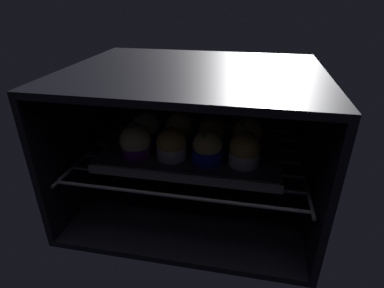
# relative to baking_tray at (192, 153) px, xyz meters

# --- Properties ---
(oven_cavity) EXTENTS (0.59, 0.47, 0.37)m
(oven_cavity) POSITION_rel_baking_tray_xyz_m (0.00, 0.06, 0.02)
(oven_cavity) COLOR black
(oven_cavity) RESTS_ON ground
(oven_rack) EXTENTS (0.55, 0.42, 0.01)m
(oven_rack) POSITION_rel_baking_tray_xyz_m (0.00, 0.02, -0.01)
(oven_rack) COLOR #42424C
(oven_rack) RESTS_ON oven_cavity
(baking_tray) EXTENTS (0.43, 0.26, 0.02)m
(baking_tray) POSITION_rel_baking_tray_xyz_m (0.00, 0.00, 0.00)
(baking_tray) COLOR #4C4C51
(baking_tray) RESTS_ON oven_rack
(muffin_row0_col0) EXTENTS (0.08, 0.08, 0.08)m
(muffin_row0_col0) POSITION_rel_baking_tray_xyz_m (-0.13, -0.05, 0.04)
(muffin_row0_col0) COLOR #7A238C
(muffin_row0_col0) RESTS_ON baking_tray
(muffin_row0_col1) EXTENTS (0.07, 0.07, 0.08)m
(muffin_row0_col1) POSITION_rel_baking_tray_xyz_m (-0.04, -0.04, 0.04)
(muffin_row0_col1) COLOR silver
(muffin_row0_col1) RESTS_ON baking_tray
(muffin_row0_col2) EXTENTS (0.07, 0.07, 0.08)m
(muffin_row0_col2) POSITION_rel_baking_tray_xyz_m (0.04, -0.04, 0.04)
(muffin_row0_col2) COLOR #1928B7
(muffin_row0_col2) RESTS_ON baking_tray
(muffin_row0_col3) EXTENTS (0.07, 0.07, 0.08)m
(muffin_row0_col3) POSITION_rel_baking_tray_xyz_m (0.13, -0.04, 0.04)
(muffin_row0_col3) COLOR silver
(muffin_row0_col3) RESTS_ON baking_tray
(muffin_row1_col0) EXTENTS (0.07, 0.07, 0.08)m
(muffin_row1_col0) POSITION_rel_baking_tray_xyz_m (-0.13, 0.04, 0.04)
(muffin_row1_col0) COLOR #1928B7
(muffin_row1_col0) RESTS_ON baking_tray
(muffin_row1_col1) EXTENTS (0.07, 0.07, 0.08)m
(muffin_row1_col1) POSITION_rel_baking_tray_xyz_m (-0.04, 0.05, 0.04)
(muffin_row1_col1) COLOR #1928B7
(muffin_row1_col1) RESTS_ON baking_tray
(muffin_row1_col2) EXTENTS (0.07, 0.07, 0.07)m
(muffin_row1_col2) POSITION_rel_baking_tray_xyz_m (0.04, 0.04, 0.04)
(muffin_row1_col2) COLOR #0C8C84
(muffin_row1_col2) RESTS_ON baking_tray
(muffin_row1_col3) EXTENTS (0.08, 0.08, 0.08)m
(muffin_row1_col3) POSITION_rel_baking_tray_xyz_m (0.13, 0.05, 0.04)
(muffin_row1_col3) COLOR #1928B7
(muffin_row1_col3) RESTS_ON baking_tray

